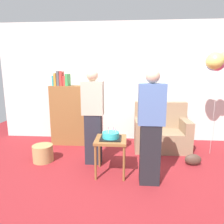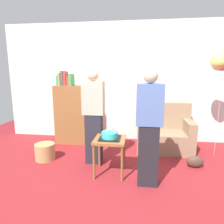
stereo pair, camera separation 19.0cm
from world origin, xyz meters
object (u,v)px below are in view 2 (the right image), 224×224
Objects in this scene: person_blowing_candles at (94,117)px; person_holding_cake at (149,128)px; birthday_cake at (110,135)px; handbag at (195,162)px; balloon_bunch at (222,61)px; bookshelf at (74,113)px; side_table at (110,144)px; wicker_basket at (45,152)px; couch at (164,133)px.

person_blowing_candles is 1.00× the size of person_holding_cake.
person_holding_cake is at bearing -21.80° from birthday_cake.
person_holding_cake is 1.27m from handbag.
bookshelf is at bearing 172.67° from balloon_bunch.
bookshelf is 1.69m from side_table.
person_blowing_candles reaches higher than handbag.
person_blowing_candles is at bearing 132.16° from birthday_cake.
handbag is 0.14× the size of balloon_bunch.
side_table is at bearing -152.77° from balloon_bunch.
wicker_basket is (-0.24, -0.98, -0.53)m from bookshelf.
birthday_cake reaches higher than handbag.
bookshelf is at bearing 76.16° from wicker_basket.
bookshelf is at bearing 175.39° from couch.
person_blowing_candles is 1.15m from wicker_basket.
couch is 0.68× the size of bookshelf.
bookshelf is at bearing 118.68° from person_blowing_candles.
balloon_bunch reaches higher than person_blowing_candles.
person_blowing_candles reaches higher than bookshelf.
person_blowing_candles reaches higher than couch.
balloon_bunch is (2.21, 0.60, 0.94)m from person_blowing_candles.
side_table is 1.36m from wicker_basket.
person_blowing_candles is (-0.33, 0.37, 0.34)m from side_table.
handbag is at bearing -5.72° from person_blowing_candles.
balloon_bunch reaches higher than wicker_basket.
person_blowing_candles and person_holding_cake have the same top height.
person_blowing_candles is at bearing 132.16° from side_table.
handbag is (1.73, 0.03, -0.73)m from person_blowing_candles.
person_holding_cake is at bearing -142.64° from handbag.
wicker_basket is at bearing -7.36° from person_holding_cake.
couch is 0.67× the size of person_holding_cake.
balloon_bunch is (1.30, 1.20, 0.94)m from person_holding_cake.
bookshelf is (-1.98, 0.16, 0.34)m from couch.
person_holding_cake reaches higher than bookshelf.
person_blowing_candles is 0.83× the size of balloon_bunch.
couch is 0.67× the size of person_blowing_candles.
person_holding_cake is 0.83× the size of balloon_bunch.
bookshelf is 5.04× the size of birthday_cake.
wicker_basket is 2.66m from handbag.
balloon_bunch reaches higher than handbag.
handbag is at bearing 15.81° from side_table.
balloon_bunch is at bearing -13.12° from couch.
couch is at bearing 118.87° from handbag.
person_holding_cake reaches higher than birthday_cake.
handbag is at bearing 0.77° from wicker_basket.
birthday_cake is 0.89× the size of wicker_basket.
couch is at bearing 25.33° from person_blowing_candles.
bookshelf is 1.20m from person_blowing_candles.
birthday_cake is 0.16× the size of balloon_bunch.
side_table is 2.07× the size of handbag.
side_table is 0.36× the size of person_holding_cake.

